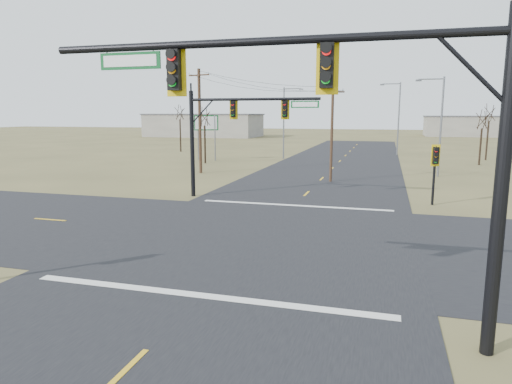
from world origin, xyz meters
TOP-DOWN VIEW (x-y plane):
  - ground at (0.00, 0.00)m, footprint 320.00×320.00m
  - road_ew at (0.00, 0.00)m, footprint 160.00×14.00m
  - road_ns at (0.00, 0.00)m, footprint 14.00×160.00m
  - stop_bar_near at (0.00, -7.50)m, footprint 12.00×0.40m
  - stop_bar_far at (0.00, 7.50)m, footprint 12.00×0.40m
  - mast_arm_near at (4.43, -8.84)m, footprint 11.64×0.42m
  - mast_arm_far at (-4.56, 8.96)m, footprint 8.93×0.57m
  - pedestal_signal_ne at (8.34, 10.03)m, footprint 0.66×0.56m
  - utility_pole_near at (0.94, 18.51)m, footprint 1.84×0.94m
  - utility_pole_far at (-11.97, 20.96)m, footprint 2.36×0.81m
  - highway_sign at (-16.02, 32.58)m, footprint 2.74×1.28m
  - streetlight_a at (9.87, 24.59)m, footprint 2.51×0.30m
  - streetlight_b at (6.62, 46.44)m, footprint 2.79×0.37m
  - streetlight_c at (-7.15, 37.33)m, footprint 2.52×0.29m
  - bare_tree_a at (-14.97, 29.46)m, footprint 3.61×3.61m
  - bare_tree_b at (-24.98, 44.07)m, footprint 3.45×3.45m
  - bare_tree_c at (15.56, 36.20)m, footprint 3.68×3.68m
  - bare_tree_d at (17.42, 42.50)m, footprint 2.92×2.92m
  - warehouse_left at (-40.00, 90.00)m, footprint 28.00×14.00m
  - warehouse_mid at (25.00, 110.00)m, footprint 20.00×12.00m

SIDE VIEW (x-z plane):
  - ground at x=0.00m, z-range 0.00..0.00m
  - road_ew at x=0.00m, z-range 0.00..0.02m
  - road_ns at x=0.00m, z-range 0.00..0.02m
  - stop_bar_near at x=0.00m, z-range 0.03..0.03m
  - stop_bar_far at x=0.00m, z-range 0.03..0.03m
  - warehouse_mid at x=25.00m, z-range 0.00..5.00m
  - warehouse_left at x=-40.00m, z-range 0.00..5.50m
  - pedestal_signal_ne at x=8.34m, z-range 0.93..4.78m
  - highway_sign at x=-16.02m, z-range 1.19..6.75m
  - utility_pole_near at x=0.94m, z-range 0.21..8.30m
  - streetlight_a at x=9.87m, z-range 0.55..9.53m
  - streetlight_c at x=-7.15m, z-range 0.55..9.59m
  - utility_pole_far at x=-11.97m, z-range 0.18..10.10m
  - bare_tree_c at x=15.56m, z-range 1.87..8.43m
  - mast_arm_far at x=-4.56m, z-range 1.60..8.84m
  - bare_tree_a at x=-14.97m, z-range 2.00..8.85m
  - streetlight_b at x=6.62m, z-range 0.61..10.59m
  - mast_arm_near at x=4.43m, z-range 1.79..9.82m
  - bare_tree_d at x=17.42m, z-range 2.24..9.56m
  - bare_tree_b at x=-24.98m, z-range 2.25..9.75m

